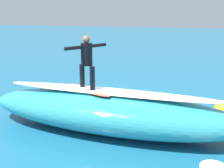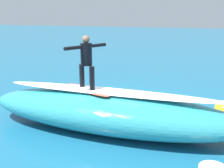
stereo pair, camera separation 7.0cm
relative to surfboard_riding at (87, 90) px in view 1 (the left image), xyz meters
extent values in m
plane|color=#196084|center=(-0.28, -1.61, -1.24)|extent=(120.00, 120.00, 0.00)
ellipsoid|color=teal|center=(-0.67, 0.00, -0.64)|extent=(7.92, 2.14, 1.20)
ellipsoid|color=white|center=(-0.67, 0.00, 0.01)|extent=(6.73, 0.75, 0.08)
ellipsoid|color=#E0563D|center=(0.00, 0.00, 0.00)|extent=(1.94, 1.29, 0.07)
cylinder|color=black|center=(0.21, -0.11, 0.39)|extent=(0.15, 0.15, 0.71)
cylinder|color=black|center=(-0.21, 0.11, 0.39)|extent=(0.15, 0.15, 0.71)
cylinder|color=black|center=(0.00, 0.00, 1.07)|extent=(0.46, 0.46, 0.65)
sphere|color=#936B4C|center=(0.00, 0.00, 1.50)|extent=(0.22, 0.22, 0.22)
cylinder|color=black|center=(0.21, 0.41, 1.30)|extent=(0.35, 0.56, 0.10)
cylinder|color=black|center=(-0.21, -0.41, 1.30)|extent=(0.35, 0.56, 0.10)
ellipsoid|color=silver|center=(-0.60, -2.87, -1.19)|extent=(2.14, 1.50, 0.10)
cylinder|color=black|center=(-0.60, -2.87, -1.01)|extent=(0.79, 0.60, 0.27)
sphere|color=#936B4C|center=(-0.20, -3.10, -0.95)|extent=(0.19, 0.19, 0.19)
cylinder|color=black|center=(-1.24, -2.60, -1.08)|extent=(0.61, 0.41, 0.12)
cylinder|color=black|center=(-1.17, -2.46, -1.08)|extent=(0.61, 0.41, 0.12)
sphere|color=yellow|center=(-4.06, -2.03, -0.90)|extent=(0.68, 0.68, 0.68)
ellipsoid|color=white|center=(0.57, -1.58, -1.16)|extent=(0.67, 0.63, 0.15)
camera|label=1|loc=(-3.17, 7.10, 2.23)|focal=42.80mm
camera|label=2|loc=(-3.23, 7.08, 2.23)|focal=42.80mm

